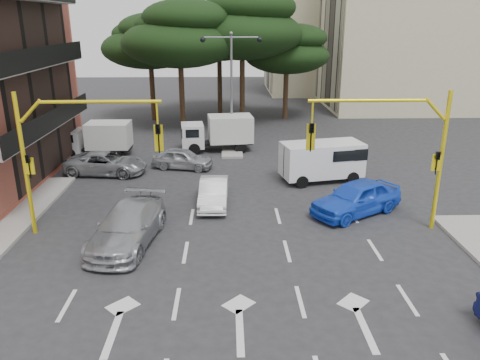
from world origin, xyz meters
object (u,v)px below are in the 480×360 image
Objects in this scene: van_white at (322,161)px; car_white_hatch at (214,193)px; car_blue_compact at (356,198)px; signal_mast_left at (67,144)px; car_silver_cross_a at (106,163)px; car_silver_wagon at (128,226)px; car_silver_cross_b at (183,159)px; box_truck_b at (218,133)px; signal_mast_right at (401,142)px; street_lamp_center at (231,70)px; box_truck_a at (97,139)px.

car_white_hatch is at bearing -71.15° from van_white.
van_white reaches higher than car_blue_compact.
car_silver_cross_a is (-0.67, 8.04, -3.23)m from signal_mast_left.
signal_mast_left is at bearing 163.97° from car_silver_wagon.
car_silver_cross_b is (1.31, 10.13, -0.14)m from car_silver_wagon.
van_white is at bearing 29.06° from signal_mast_left.
car_silver_cross_b is at bearing -118.85° from van_white.
car_white_hatch is at bearing 173.22° from box_truck_b.
car_silver_cross_b is at bearing 137.59° from signal_mast_right.
box_truck_b is at bearing 178.31° from car_blue_compact.
car_silver_wagon is 14.66m from box_truck_b.
street_lamp_center is at bearing 85.96° from car_white_hatch.
van_white is at bearing -56.35° from street_lamp_center.
box_truck_a is at bearing -123.12° from van_white.
car_white_hatch is at bearing -137.94° from box_truck_a.
car_silver_wagon is 1.43× the size of car_silver_cross_b.
car_silver_cross_a is 0.95× the size of box_truck_b.
car_silver_cross_a is 1.05× the size of van_white.
signal_mast_right is 11.65m from car_silver_wagon.
car_blue_compact is (-1.13, 1.70, -3.09)m from signal_mast_right.
street_lamp_center reaches higher than signal_mast_right.
signal_mast_left reaches higher than car_white_hatch.
signal_mast_right reaches higher than car_silver_wagon.
box_truck_a reaches higher than car_silver_cross_b.
car_silver_cross_b is 0.75× the size of box_truck_b.
street_lamp_center is (-6.80, 14.01, 1.54)m from signal_mast_right.
signal_mast_right is 13.61m from signal_mast_left.
van_white reaches higher than car_silver_cross_b.
van_white is 0.97× the size of box_truck_a.
car_silver_cross_b is (3.74, 9.02, -3.26)m from signal_mast_left.
signal_mast_left is 1.28× the size of car_blue_compact.
van_white is (11.77, 6.54, -2.77)m from signal_mast_left.
car_white_hatch is 0.83× the size of box_truck_a.
signal_mast_right is 20.04m from box_truck_a.
car_white_hatch is at bearing -95.28° from street_lamp_center.
signal_mast_right reaches higher than box_truck_a.
signal_mast_left reaches higher than car_blue_compact.
signal_mast_right is at bearing -126.72° from box_truck_a.
box_truck_a reaches higher than car_silver_cross_a.
signal_mast_left is 7.29m from car_white_hatch.
signal_mast_left is 12.51m from box_truck_a.
car_white_hatch is 0.73× the size of car_silver_wagon.
signal_mast_left is 15.65m from street_lamp_center.
car_silver_cross_a is at bearing -147.63° from car_blue_compact.
car_silver_cross_b is at bearing 146.64° from box_truck_b.
signal_mast_right is 15.51m from box_truck_b.
signal_mast_right reaches higher than car_silver_cross_b.
signal_mast_left is at bearing 170.54° from car_silver_cross_b.
signal_mast_left is 1.30× the size of box_truck_a.
box_truck_b is (2.08, 4.12, 0.59)m from car_silver_cross_b.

